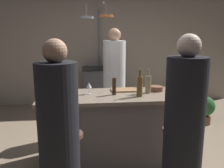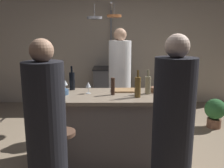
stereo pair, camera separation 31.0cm
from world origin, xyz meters
The scene contains 20 objects.
ground_plane centered at (0.00, 0.00, 0.00)m, with size 9.00×9.00×0.00m, color gray.
back_wall centered at (0.00, 2.85, 1.30)m, with size 6.40×0.16×2.60m, color #BCAD99.
kitchen_island centered at (0.00, 0.00, 0.45)m, with size 1.80×0.72×0.90m.
stove_range centered at (0.00, 2.45, 0.45)m, with size 0.80×0.64×0.89m.
chef centered at (0.14, 1.03, 0.80)m, with size 0.36×0.36×1.72m.
bar_stool_left centered at (-0.50, -0.62, 0.38)m, with size 0.28×0.28×0.68m.
guest_left centered at (-0.57, -0.96, 0.74)m, with size 0.34×0.34×1.60m.
bar_stool_right centered at (0.57, -0.62, 0.38)m, with size 0.28×0.28×0.68m.
guest_right centered at (0.51, -0.96, 0.76)m, with size 0.35×0.35×1.64m.
overhead_pot_rack centered at (-0.07, 2.03, 1.66)m, with size 0.61×1.31×2.17m.
potted_plant centered at (1.82, 1.15, 0.30)m, with size 0.36×0.36×0.52m.
cutting_board centered at (0.16, 0.19, 0.91)m, with size 0.32×0.22×0.02m, color #997047.
pepper_mill centered at (0.01, -0.01, 1.01)m, with size 0.05×0.05×0.21m, color #382319.
wine_bottle_dark centered at (-0.53, 0.26, 1.02)m, with size 0.07×0.07×0.32m.
wine_bottle_white centered at (0.44, 0.03, 1.02)m, with size 0.07×0.07×0.30m.
wine_bottle_amber centered at (0.30, -0.13, 1.03)m, with size 0.07×0.07×0.32m.
wine_glass_near_right_guest centered at (-0.30, 0.05, 1.01)m, with size 0.07×0.07×0.15m.
wine_glass_by_chef centered at (-0.61, 0.18, 1.01)m, with size 0.07×0.07×0.15m.
mixing_bowl_wooden centered at (0.58, 0.12, 0.93)m, with size 0.17×0.17×0.06m, color brown.
mixing_bowl_blue centered at (-0.64, 0.01, 0.93)m, with size 0.20×0.20×0.06m, color #334C6B.
Camera 2 is at (-0.03, -2.89, 1.64)m, focal length 38.83 mm.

